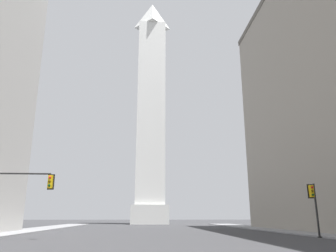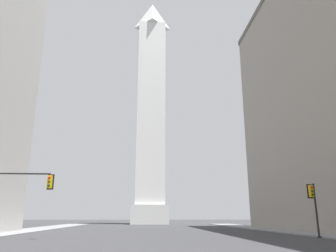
% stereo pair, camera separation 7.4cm
% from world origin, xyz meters
% --- Properties ---
extents(obelisk, '(9.31, 9.31, 63.67)m').
position_xyz_m(obelisk, '(0.00, 85.33, 30.67)').
color(obelisk, silver).
rests_on(obelisk, ground_plane).
extents(traffic_light_mid_right, '(0.80, 0.52, 4.86)m').
position_xyz_m(traffic_light_mid_right, '(14.11, 29.78, 3.21)').
color(traffic_light_mid_right, black).
rests_on(traffic_light_mid_right, ground_plane).
extents(traffic_light_mid_left, '(5.48, 0.52, 5.51)m').
position_xyz_m(traffic_light_mid_left, '(-12.91, 28.71, 4.22)').
color(traffic_light_mid_left, black).
rests_on(traffic_light_mid_left, ground_plane).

